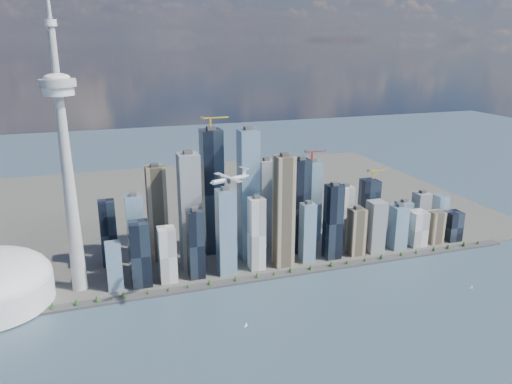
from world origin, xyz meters
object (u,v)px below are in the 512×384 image
object	(u,v)px
airplane	(230,179)
sailboat_west	(246,325)
sailboat_east	(472,287)
needle_tower	(66,158)

from	to	relation	value
airplane	sailboat_west	world-z (taller)	airplane
airplane	sailboat_east	size ratio (longest dim) A/B	8.36
needle_tower	sailboat_east	bearing A→B (deg)	-17.94
airplane	sailboat_west	xyz separation A→B (m)	(10.62, -41.29, -221.28)
sailboat_west	sailboat_east	distance (m)	413.23
needle_tower	airplane	xyz separation A→B (m)	(229.18, -161.87, -11.87)
sailboat_east	sailboat_west	bearing A→B (deg)	-161.11
airplane	sailboat_east	xyz separation A→B (m)	(423.76, -49.56, -221.37)
airplane	sailboat_west	bearing A→B (deg)	-95.13
airplane	sailboat_east	bearing A→B (deg)	-26.22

